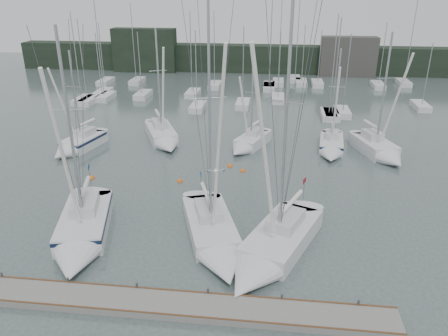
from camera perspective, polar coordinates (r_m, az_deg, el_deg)
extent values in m
plane|color=#445351|center=(28.53, -4.89, -11.17)|extent=(160.00, 160.00, 0.00)
cube|color=slate|center=(24.54, -7.29, -17.30)|extent=(24.00, 2.00, 0.40)
cube|color=black|center=(86.24, 3.39, 14.09)|extent=(90.00, 4.00, 5.00)
cube|color=black|center=(87.57, -10.31, 14.90)|extent=(12.00, 3.00, 8.00)
cube|color=#3E3C39|center=(84.94, 15.89, 13.82)|extent=(10.00, 3.00, 7.00)
cube|color=silver|center=(59.81, -3.45, 7.91)|extent=(1.80, 4.50, 0.90)
cylinder|color=#9EA1A6|center=(58.16, -3.66, 12.80)|extent=(0.12, 0.12, 9.67)
cube|color=silver|center=(57.78, 13.47, 6.76)|extent=(1.80, 4.50, 0.90)
cylinder|color=#9EA1A6|center=(55.89, 14.14, 12.88)|extent=(0.12, 0.12, 11.84)
cube|color=silver|center=(77.46, -11.26, 11.04)|extent=(1.80, 4.50, 0.90)
cylinder|color=#9EA1A6|center=(75.93, -11.77, 15.76)|extent=(0.12, 0.12, 12.13)
cube|color=silver|center=(78.70, 9.24, 11.37)|extent=(1.80, 4.50, 0.90)
cylinder|color=#9EA1A6|center=(77.09, 9.60, 16.52)|extent=(0.12, 0.12, 13.47)
cube|color=silver|center=(80.57, 22.39, 10.22)|extent=(1.80, 4.50, 0.90)
cylinder|color=#9EA1A6|center=(79.00, 23.30, 15.23)|extent=(0.12, 0.12, 13.57)
cube|color=silver|center=(67.51, -4.09, 9.66)|extent=(1.80, 4.50, 0.90)
cylinder|color=#9EA1A6|center=(65.86, -4.33, 14.78)|extent=(0.12, 0.12, 11.44)
cube|color=silver|center=(67.53, -10.53, 9.34)|extent=(1.80, 4.50, 0.90)
cylinder|color=#9EA1A6|center=(66.11, -10.97, 13.30)|extent=(0.12, 0.12, 8.76)
cube|color=silver|center=(64.75, 7.03, 8.96)|extent=(1.80, 4.50, 0.90)
cylinder|color=#9EA1A6|center=(63.25, 7.25, 13.17)|extent=(0.12, 0.12, 8.92)
cube|color=silver|center=(57.75, 13.84, 6.71)|extent=(1.80, 4.50, 0.90)
cylinder|color=#9EA1A6|center=(55.89, 14.50, 12.65)|extent=(0.12, 0.12, 11.46)
cube|color=silver|center=(72.66, 5.88, 10.57)|extent=(1.80, 4.50, 0.90)
cylinder|color=#9EA1A6|center=(71.06, 6.09, 15.51)|extent=(0.12, 0.12, 11.87)
cube|color=silver|center=(59.31, 15.18, 7.01)|extent=(1.80, 4.50, 0.90)
cylinder|color=#9EA1A6|center=(57.67, 15.78, 11.80)|extent=(0.12, 0.12, 9.45)
cube|color=silver|center=(71.85, 5.90, 10.42)|extent=(1.80, 4.50, 0.90)
cylinder|color=#9EA1A6|center=(70.13, 6.14, 16.03)|extent=(0.12, 0.12, 13.38)
cube|color=silver|center=(70.20, -15.51, 9.41)|extent=(1.80, 4.50, 0.90)
cylinder|color=#9EA1A6|center=(68.85, -16.09, 13.08)|extent=(0.12, 0.12, 8.45)
cube|color=silver|center=(78.39, -15.20, 10.82)|extent=(1.80, 4.50, 0.90)
cylinder|color=#9EA1A6|center=(77.08, -15.74, 14.39)|extent=(0.12, 0.12, 9.17)
cube|color=silver|center=(75.56, 7.08, 11.00)|extent=(1.80, 4.50, 0.90)
cylinder|color=#9EA1A6|center=(73.90, 7.36, 16.40)|extent=(0.12, 0.12, 13.55)
cube|color=silver|center=(66.52, -17.92, 8.40)|extent=(1.80, 4.50, 0.90)
cylinder|color=#9EA1A6|center=(64.87, -18.79, 13.65)|extent=(0.12, 0.12, 11.69)
cube|color=silver|center=(77.15, 19.45, 10.13)|extent=(1.80, 4.50, 0.90)
cylinder|color=#9EA1A6|center=(75.78, 20.05, 13.87)|extent=(0.12, 0.12, 9.52)
cube|color=silver|center=(75.84, 12.08, 10.72)|extent=(1.80, 4.50, 0.90)
cylinder|color=#9EA1A6|center=(74.54, 12.40, 14.05)|extent=(0.12, 0.12, 8.20)
cube|color=silver|center=(76.04, 10.05, 10.90)|extent=(1.80, 4.50, 0.90)
cylinder|color=#9EA1A6|center=(74.69, 10.34, 14.51)|extent=(0.12, 0.12, 8.93)
cube|color=silver|center=(67.57, -15.19, 8.93)|extent=(1.80, 4.50, 0.90)
cylinder|color=#9EA1A6|center=(65.83, -16.01, 14.76)|extent=(0.12, 0.12, 13.19)
cube|color=silver|center=(72.85, -1.19, 10.72)|extent=(1.80, 4.50, 0.90)
cylinder|color=#9EA1A6|center=(71.30, -1.28, 15.36)|extent=(0.12, 0.12, 11.15)
cube|color=silver|center=(65.96, -17.25, 8.36)|extent=(1.80, 4.50, 0.90)
cylinder|color=#9EA1A6|center=(64.37, -18.04, 13.22)|extent=(0.12, 0.12, 10.68)
cube|color=silver|center=(61.31, 2.47, 8.31)|extent=(1.80, 4.50, 0.90)
cylinder|color=#9EA1A6|center=(59.65, 2.52, 13.24)|extent=(0.12, 0.12, 9.98)
cube|color=silver|center=(65.96, 24.27, 7.35)|extent=(1.80, 4.50, 0.90)
cylinder|color=#9EA1A6|center=(64.57, 25.05, 11.04)|extent=(0.12, 0.12, 8.05)
cube|color=silver|center=(32.26, -17.63, -6.90)|extent=(4.75, 7.53, 1.60)
cone|color=silver|center=(28.12, -19.16, -11.95)|extent=(3.75, 3.67, 3.10)
cube|color=silver|center=(32.18, -17.74, -4.62)|extent=(2.35, 3.13, 0.75)
cylinder|color=#9EA1A6|center=(29.04, -19.44, 4.79)|extent=(0.19, 0.19, 12.53)
cylinder|color=white|center=(32.53, -17.72, -2.41)|extent=(1.15, 3.38, 0.30)
cube|color=#0E1934|center=(32.01, -17.74, -6.07)|extent=(4.78, 7.56, 0.27)
cube|color=#194A8B|center=(34.38, -17.26, 0.12)|extent=(0.16, 0.56, 0.38)
cube|color=silver|center=(30.60, -1.86, -7.59)|extent=(5.04, 7.62, 1.38)
cone|color=silver|center=(26.47, 0.09, -13.05)|extent=(3.76, 3.80, 2.95)
cube|color=silver|center=(30.49, -2.04, -5.51)|extent=(2.43, 3.19, 0.65)
cylinder|color=#9EA1A6|center=(26.97, -1.89, 6.21)|extent=(0.17, 0.17, 14.17)
cylinder|color=white|center=(30.93, -2.36, -3.34)|extent=(1.34, 3.34, 0.26)
cube|color=#194A8B|center=(32.77, -3.04, -0.79)|extent=(0.18, 0.48, 0.33)
cube|color=silver|center=(29.33, 7.58, -9.15)|extent=(5.65, 7.85, 1.57)
cone|color=silver|center=(25.45, 3.05, -14.63)|extent=(4.09, 4.05, 3.15)
cube|color=silver|center=(29.17, 8.09, -6.74)|extent=(2.70, 3.32, 0.73)
cylinder|color=#9EA1A6|center=(25.56, 8.06, 5.42)|extent=(0.19, 0.19, 14.21)
cylinder|color=white|center=(29.47, 8.85, -4.36)|extent=(1.61, 3.36, 0.29)
cube|color=maroon|center=(31.24, 10.47, -1.65)|extent=(0.23, 0.53, 0.38)
cube|color=silver|center=(48.17, -17.86, 3.12)|extent=(3.56, 5.35, 1.50)
cone|color=silver|center=(45.66, -20.46, 1.67)|extent=(2.92, 2.62, 2.50)
cube|color=silver|center=(48.20, -17.66, 4.54)|extent=(1.79, 2.23, 0.70)
cylinder|color=#9EA1A6|center=(46.49, -18.89, 8.95)|extent=(0.18, 0.18, 8.81)
cylinder|color=white|center=(48.30, -17.45, 5.73)|extent=(0.82, 2.40, 0.28)
cube|color=#0E1934|center=(48.01, -17.93, 3.68)|extent=(3.59, 5.37, 0.25)
cube|color=silver|center=(48.87, -8.22, 4.33)|extent=(4.90, 6.57, 1.57)
cone|color=silver|center=(44.87, -7.23, 2.66)|extent=(3.46, 3.44, 2.62)
cube|color=silver|center=(49.01, -8.40, 5.79)|extent=(2.31, 2.79, 0.73)
cylinder|color=#9EA1A6|center=(46.88, -8.55, 11.19)|extent=(0.19, 0.19, 10.54)
cylinder|color=white|center=(49.39, -8.61, 7.06)|extent=(1.50, 2.80, 0.29)
cube|color=silver|center=(46.45, 3.73, 3.45)|extent=(3.80, 5.20, 1.40)
cone|color=silver|center=(43.60, 1.87, 2.14)|extent=(2.82, 2.69, 2.23)
cube|color=silver|center=(46.52, 4.00, 4.80)|extent=(1.83, 2.20, 0.65)
cylinder|color=#9EA1A6|center=(44.82, 3.70, 8.84)|extent=(0.17, 0.17, 7.76)
cylinder|color=white|center=(46.68, 4.27, 5.94)|extent=(1.08, 2.23, 0.26)
cube|color=silver|center=(46.92, 13.82, 2.99)|extent=(2.86, 5.31, 1.34)
cone|color=silver|center=(43.52, 13.80, 1.39)|extent=(2.55, 2.42, 2.32)
cube|color=silver|center=(47.03, 13.94, 4.30)|extent=(1.49, 2.16, 0.63)
cylinder|color=#9EA1A6|center=(45.09, 14.45, 9.10)|extent=(0.16, 0.16, 9.15)
cylinder|color=white|center=(47.33, 14.03, 5.43)|extent=(0.52, 2.50, 0.25)
cube|color=#0E1934|center=(46.77, 13.87, 3.50)|extent=(2.89, 5.33, 0.22)
cube|color=silver|center=(46.99, 18.97, 2.52)|extent=(4.25, 5.91, 1.63)
cone|color=silver|center=(44.00, 21.35, 0.79)|extent=(3.29, 3.02, 2.71)
cube|color=silver|center=(47.05, 18.83, 4.11)|extent=(2.08, 2.49, 0.76)
cylinder|color=#9EA1A6|center=(45.02, 20.21, 9.62)|extent=(0.20, 0.20, 10.57)
cylinder|color=white|center=(47.19, 18.68, 5.44)|extent=(1.11, 2.56, 0.30)
sphere|color=orange|center=(38.27, -5.78, -1.76)|extent=(0.52, 0.52, 0.52)
sphere|color=orange|center=(40.13, 2.44, -0.43)|extent=(0.50, 0.50, 0.50)
sphere|color=orange|center=(40.40, -16.86, -1.30)|extent=(0.53, 0.53, 0.53)
ellipsoid|color=white|center=(23.74, -1.07, -0.35)|extent=(0.29, 0.43, 0.18)
cube|color=#92959A|center=(23.71, -1.67, -0.34)|extent=(0.42, 0.22, 0.10)
cube|color=#92959A|center=(23.76, -0.46, -0.28)|extent=(0.42, 0.22, 0.10)
sphere|color=orange|center=(41.17, 0.79, 0.22)|extent=(0.53, 0.53, 0.53)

